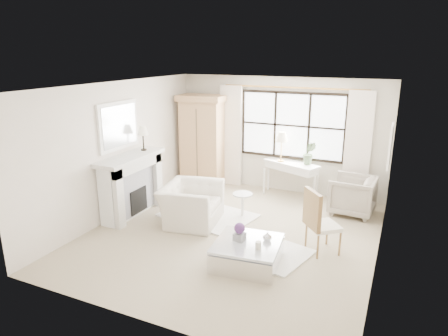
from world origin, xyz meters
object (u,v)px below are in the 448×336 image
Objects in this scene: club_armchair at (191,204)px; coffee_table at (247,253)px; armoire at (203,140)px; console_table at (291,179)px.

club_armchair is 1.07× the size of coffee_table.
armoire is 1.89× the size of club_armchair.
coffee_table is at bearing -55.70° from armoire.
club_armchair is at bearing -70.96° from armoire.
coffee_table is (1.58, -1.04, -0.20)m from club_armchair.
armoire is 1.63× the size of console_table.
armoire is 2.51m from club_armchair.
armoire is 2.36m from console_table.
console_table is at bearing -0.68° from armoire.
armoire is 2.02× the size of coffee_table.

